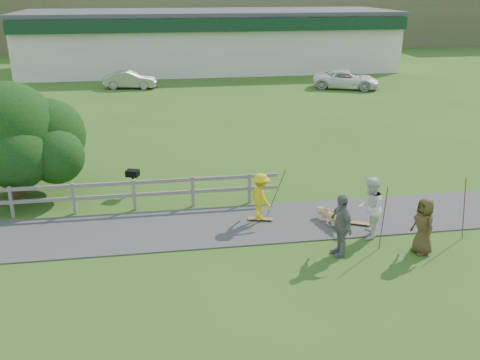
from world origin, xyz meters
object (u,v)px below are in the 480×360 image
at_px(skater_rider, 261,199).
at_px(skater_fallen, 333,218).
at_px(bbq, 133,183).
at_px(spectator_b, 341,225).
at_px(tree, 11,148).
at_px(car_silver, 130,80).
at_px(spectator_c, 424,226).
at_px(car_white, 346,79).
at_px(spectator_a, 370,208).

relative_size(skater_rider, skater_fallen, 0.99).
bearing_deg(skater_rider, bbq, 33.26).
xyz_separation_m(spectator_b, tree, (-10.16, 6.22, 0.88)).
bearing_deg(car_silver, skater_rider, -158.97).
bearing_deg(skater_fallen, spectator_c, -63.05).
bearing_deg(car_white, spectator_a, -175.02).
height_order(skater_rider, skater_fallen, skater_rider).
relative_size(tree, bbq, 5.68).
distance_m(spectator_a, bbq, 8.60).
bearing_deg(skater_rider, car_white, -46.69).
distance_m(skater_rider, spectator_a, 3.46).
height_order(car_silver, tree, tree).
xyz_separation_m(skater_fallen, spectator_b, (-0.42, -1.87, 0.64)).
distance_m(spectator_a, tree, 12.60).
bearing_deg(skater_fallen, spectator_a, -64.16).
height_order(spectator_a, car_white, spectator_a).
xyz_separation_m(skater_rider, skater_fallen, (2.22, -0.70, -0.49)).
height_order(skater_fallen, tree, tree).
bearing_deg(bbq, car_white, 72.23).
distance_m(skater_rider, tree, 9.18).
relative_size(spectator_a, spectator_c, 1.14).
xyz_separation_m(car_silver, tree, (-3.43, -21.01, 1.18)).
bearing_deg(car_white, skater_rider, 177.04).
relative_size(skater_fallen, spectator_a, 0.82).
xyz_separation_m(skater_rider, car_white, (10.81, 22.06, -0.11)).
height_order(spectator_c, car_white, spectator_c).
xyz_separation_m(car_silver, car_white, (15.74, -2.60, 0.04)).
relative_size(car_silver, bbq, 3.95).
distance_m(car_silver, tree, 21.32).
height_order(skater_rider, car_white, skater_rider).
bearing_deg(spectator_b, car_white, 151.41).
relative_size(car_white, bbq, 5.00).
xyz_separation_m(spectator_c, car_white, (6.64, 24.91, -0.18)).
height_order(spectator_a, car_silver, spectator_a).
bearing_deg(bbq, spectator_b, -22.81).
bearing_deg(bbq, skater_fallen, -9.97).
bearing_deg(bbq, spectator_c, -14.79).
xyz_separation_m(spectator_b, car_silver, (-6.73, 27.23, -0.30)).
bearing_deg(skater_rider, car_silver, -9.27).
bearing_deg(skater_fallen, spectator_b, -118.06).
bearing_deg(spectator_b, spectator_a, 118.48).
height_order(car_silver, car_white, car_white).
bearing_deg(tree, bbq, -8.29).
distance_m(car_white, bbq, 24.21).
bearing_deg(skater_rider, spectator_b, -165.55).
bearing_deg(spectator_c, tree, -126.48).
bearing_deg(spectator_c, skater_fallen, -146.69).
height_order(spectator_a, spectator_c, spectator_a).
relative_size(spectator_a, spectator_b, 1.04).
height_order(skater_rider, spectator_c, spectator_c).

